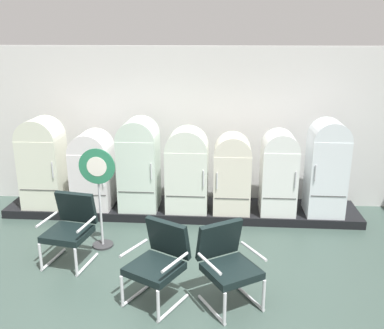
{
  "coord_description": "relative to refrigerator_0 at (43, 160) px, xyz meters",
  "views": [
    {
      "loc": [
        0.72,
        -4.07,
        3.16
      ],
      "look_at": [
        0.22,
        2.75,
        1.02
      ],
      "focal_mm": 39.69,
      "sensor_mm": 36.0,
      "label": 1
    }
  ],
  "objects": [
    {
      "name": "refrigerator_6",
      "position": [
        4.93,
        0.01,
        0.03
      ],
      "size": [
        0.62,
        0.64,
        1.64
      ],
      "color": "white",
      "rests_on": "display_plinth"
    },
    {
      "name": "back_wall",
      "position": [
        2.44,
        0.77,
        0.48
      ],
      "size": [
        11.76,
        0.12,
        2.93
      ],
      "color": "silver",
      "rests_on": "ground"
    },
    {
      "name": "sign_stand",
      "position": [
        1.35,
        -1.2,
        -0.16
      ],
      "size": [
        0.54,
        0.32,
        1.57
      ],
      "color": "#2D2D30",
      "rests_on": "ground"
    },
    {
      "name": "refrigerator_4",
      "position": [
        3.34,
        -0.01,
        -0.13
      ],
      "size": [
        0.63,
        0.61,
        1.37
      ],
      "color": "silver",
      "rests_on": "display_plinth"
    },
    {
      "name": "refrigerator_1",
      "position": [
        0.88,
        0.03,
        -0.13
      ],
      "size": [
        0.67,
        0.69,
        1.37
      ],
      "color": "white",
      "rests_on": "display_plinth"
    },
    {
      "name": "ground",
      "position": [
        2.44,
        -2.89,
        -1.02
      ],
      "size": [
        12.0,
        10.0,
        0.05
      ],
      "primitive_type": "cube",
      "color": "#364741"
    },
    {
      "name": "armchair_left",
      "position": [
        1.05,
        -1.63,
        -0.45
      ],
      "size": [
        0.73,
        0.77,
        0.99
      ],
      "color": "silver",
      "rests_on": "ground"
    },
    {
      "name": "armchair_right",
      "position": [
        3.25,
        -2.45,
        -0.45
      ],
      "size": [
        0.85,
        0.88,
        0.99
      ],
      "color": "silver",
      "rests_on": "ground"
    },
    {
      "name": "refrigerator_0",
      "position": [
        0.0,
        0.0,
        0.0
      ],
      "size": [
        0.71,
        0.62,
        1.6
      ],
      "color": "silver",
      "rests_on": "display_plinth"
    },
    {
      "name": "refrigerator_3",
      "position": [
        2.56,
        -0.01,
        -0.08
      ],
      "size": [
        0.72,
        0.61,
        1.47
      ],
      "color": "silver",
      "rests_on": "display_plinth"
    },
    {
      "name": "armchair_center",
      "position": [
        2.43,
        -2.46,
        -0.45
      ],
      "size": [
        0.84,
        0.87,
        0.99
      ],
      "color": "silver",
      "rests_on": "ground"
    },
    {
      "name": "refrigerator_5",
      "position": [
        4.13,
        0.01,
        -0.09
      ],
      "size": [
        0.59,
        0.65,
        1.43
      ],
      "color": "white",
      "rests_on": "display_plinth"
    },
    {
      "name": "display_plinth",
      "position": [
        2.44,
        0.14,
        -0.92
      ],
      "size": [
        6.29,
        0.95,
        0.15
      ],
      "primitive_type": "cube",
      "color": "black",
      "rests_on": "ground"
    },
    {
      "name": "refrigerator_2",
      "position": [
        1.72,
        0.04,
        0.01
      ],
      "size": [
        0.67,
        0.71,
        1.61
      ],
      "color": "silver",
      "rests_on": "display_plinth"
    }
  ]
}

